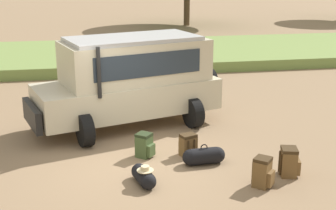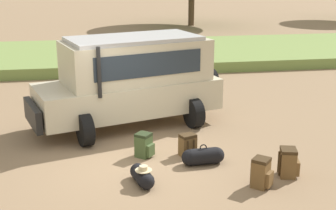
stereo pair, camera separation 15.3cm
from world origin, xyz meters
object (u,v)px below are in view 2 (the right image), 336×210
at_px(safari_vehicle, 132,79).
at_px(backpack_outermost, 261,173).
at_px(backpack_beside_front_wheel, 187,145).
at_px(duffel_bag_soft_canvas, 203,156).
at_px(duffel_bag_low_black_case, 142,176).
at_px(backpack_cluster_center, 288,163).
at_px(backpack_near_rear_wheel, 144,145).

bearing_deg(safari_vehicle, backpack_outermost, -62.89).
relative_size(backpack_beside_front_wheel, duffel_bag_soft_canvas, 0.53).
height_order(duffel_bag_low_black_case, duffel_bag_soft_canvas, duffel_bag_soft_canvas).
height_order(backpack_cluster_center, duffel_bag_low_black_case, backpack_cluster_center).
relative_size(backpack_cluster_center, duffel_bag_soft_canvas, 0.63).
bearing_deg(duffel_bag_low_black_case, backpack_cluster_center, -2.86).
bearing_deg(backpack_outermost, duffel_bag_low_black_case, 167.01).
bearing_deg(duffel_bag_low_black_case, backpack_outermost, -12.99).
relative_size(safari_vehicle, backpack_outermost, 8.89).
bearing_deg(backpack_beside_front_wheel, safari_vehicle, 113.45).
bearing_deg(backpack_cluster_center, duffel_bag_low_black_case, 177.14).
relative_size(backpack_cluster_center, duffel_bag_low_black_case, 0.72).
height_order(safari_vehicle, backpack_near_rear_wheel, safari_vehicle).
bearing_deg(safari_vehicle, backpack_beside_front_wheel, -66.55).
distance_m(backpack_cluster_center, duffel_bag_soft_canvas, 1.85).
height_order(backpack_beside_front_wheel, backpack_outermost, backpack_outermost).
distance_m(safari_vehicle, duffel_bag_low_black_case, 3.88).
distance_m(safari_vehicle, backpack_near_rear_wheel, 2.54).
height_order(backpack_outermost, duffel_bag_soft_canvas, backpack_outermost).
height_order(backpack_outermost, duffel_bag_low_black_case, backpack_outermost).
xyz_separation_m(backpack_cluster_center, backpack_near_rear_wheel, (-2.86, 1.54, -0.02)).
bearing_deg(duffel_bag_low_black_case, safari_vehicle, 87.66).
distance_m(safari_vehicle, duffel_bag_soft_canvas, 3.43).
xyz_separation_m(safari_vehicle, backpack_near_rear_wheel, (0.05, -2.33, -1.02)).
distance_m(safari_vehicle, backpack_outermost, 4.88).
bearing_deg(duffel_bag_soft_canvas, duffel_bag_low_black_case, -153.02).
bearing_deg(duffel_bag_soft_canvas, backpack_outermost, -55.40).
bearing_deg(backpack_beside_front_wheel, backpack_near_rear_wheel, 174.33).
height_order(safari_vehicle, duffel_bag_low_black_case, safari_vehicle).
distance_m(backpack_beside_front_wheel, duffel_bag_soft_canvas, 0.60).
relative_size(backpack_cluster_center, backpack_outermost, 1.00).
relative_size(backpack_beside_front_wheel, backpack_outermost, 0.85).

